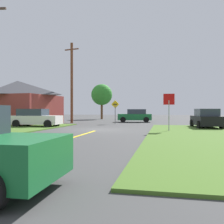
{
  "coord_description": "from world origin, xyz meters",
  "views": [
    {
      "loc": [
        4.9,
        -18.46,
        1.52
      ],
      "look_at": [
        0.28,
        3.68,
        1.34
      ],
      "focal_mm": 39.99,
      "sensor_mm": 36.0,
      "label": 1
    }
  ],
  "objects_px": {
    "utility_pole_mid": "(72,82)",
    "car_on_crossroad": "(206,119)",
    "direction_sign": "(115,109)",
    "car_approaching_junction": "(135,116)",
    "oak_tree_left": "(102,95)",
    "stop_sign": "(169,105)",
    "barn": "(17,102)",
    "parked_car_near_building": "(36,118)"
  },
  "relations": [
    {
      "from": "car_on_crossroad",
      "to": "oak_tree_left",
      "type": "distance_m",
      "value": 23.15
    },
    {
      "from": "barn",
      "to": "car_approaching_junction",
      "type": "bearing_deg",
      "value": 25.97
    },
    {
      "from": "car_approaching_junction",
      "to": "oak_tree_left",
      "type": "bearing_deg",
      "value": -61.21
    },
    {
      "from": "barn",
      "to": "car_on_crossroad",
      "type": "bearing_deg",
      "value": -9.61
    },
    {
      "from": "car_approaching_junction",
      "to": "barn",
      "type": "xyz_separation_m",
      "value": [
        -12.49,
        -6.08,
        1.59
      ]
    },
    {
      "from": "car_approaching_junction",
      "to": "direction_sign",
      "type": "relative_size",
      "value": 1.66
    },
    {
      "from": "car_approaching_junction",
      "to": "barn",
      "type": "bearing_deg",
      "value": 18.77
    },
    {
      "from": "stop_sign",
      "to": "car_approaching_junction",
      "type": "bearing_deg",
      "value": -74.62
    },
    {
      "from": "car_on_crossroad",
      "to": "barn",
      "type": "xyz_separation_m",
      "value": [
        -19.46,
        3.3,
        1.59
      ]
    },
    {
      "from": "parked_car_near_building",
      "to": "utility_pole_mid",
      "type": "relative_size",
      "value": 0.47
    },
    {
      "from": "car_on_crossroad",
      "to": "parked_car_near_building",
      "type": "bearing_deg",
      "value": 89.4
    },
    {
      "from": "car_approaching_junction",
      "to": "parked_car_near_building",
      "type": "distance_m",
      "value": 13.21
    },
    {
      "from": "car_approaching_junction",
      "to": "oak_tree_left",
      "type": "xyz_separation_m",
      "value": [
        -6.6,
        9.09,
        3.25
      ]
    },
    {
      "from": "car_on_crossroad",
      "to": "direction_sign",
      "type": "height_order",
      "value": "direction_sign"
    },
    {
      "from": "stop_sign",
      "to": "car_approaching_junction",
      "type": "height_order",
      "value": "stop_sign"
    },
    {
      "from": "car_approaching_junction",
      "to": "direction_sign",
      "type": "bearing_deg",
      "value": 61.04
    },
    {
      "from": "direction_sign",
      "to": "oak_tree_left",
      "type": "distance_m",
      "value": 14.44
    },
    {
      "from": "oak_tree_left",
      "to": "barn",
      "type": "bearing_deg",
      "value": -111.22
    },
    {
      "from": "direction_sign",
      "to": "barn",
      "type": "bearing_deg",
      "value": -170.47
    },
    {
      "from": "car_on_crossroad",
      "to": "direction_sign",
      "type": "distance_m",
      "value": 10.1
    },
    {
      "from": "car_on_crossroad",
      "to": "parked_car_near_building",
      "type": "height_order",
      "value": "same"
    },
    {
      "from": "stop_sign",
      "to": "parked_car_near_building",
      "type": "xyz_separation_m",
      "value": [
        -11.58,
        2.67,
        -1.07
      ]
    },
    {
      "from": "car_approaching_junction",
      "to": "parked_car_near_building",
      "type": "height_order",
      "value": "same"
    },
    {
      "from": "direction_sign",
      "to": "barn",
      "type": "distance_m",
      "value": 10.96
    },
    {
      "from": "stop_sign",
      "to": "car_on_crossroad",
      "type": "xyz_separation_m",
      "value": [
        3.07,
        4.03,
        -1.07
      ]
    },
    {
      "from": "car_on_crossroad",
      "to": "utility_pole_mid",
      "type": "height_order",
      "value": "utility_pole_mid"
    },
    {
      "from": "stop_sign",
      "to": "utility_pole_mid",
      "type": "relative_size",
      "value": 0.29
    },
    {
      "from": "parked_car_near_building",
      "to": "oak_tree_left",
      "type": "xyz_separation_m",
      "value": [
        1.09,
        19.83,
        3.25
      ]
    },
    {
      "from": "stop_sign",
      "to": "oak_tree_left",
      "type": "distance_m",
      "value": 24.92
    },
    {
      "from": "stop_sign",
      "to": "barn",
      "type": "xyz_separation_m",
      "value": [
        -16.38,
        7.33,
        0.52
      ]
    },
    {
      "from": "car_approaching_junction",
      "to": "utility_pole_mid",
      "type": "relative_size",
      "value": 0.47
    },
    {
      "from": "car_approaching_junction",
      "to": "oak_tree_left",
      "type": "distance_m",
      "value": 11.69
    },
    {
      "from": "parked_car_near_building",
      "to": "utility_pole_mid",
      "type": "bearing_deg",
      "value": 79.66
    },
    {
      "from": "stop_sign",
      "to": "oak_tree_left",
      "type": "relative_size",
      "value": 0.46
    },
    {
      "from": "car_on_crossroad",
      "to": "oak_tree_left",
      "type": "xyz_separation_m",
      "value": [
        -13.57,
        18.47,
        3.26
      ]
    },
    {
      "from": "direction_sign",
      "to": "car_on_crossroad",
      "type": "bearing_deg",
      "value": -30.5
    },
    {
      "from": "stop_sign",
      "to": "car_on_crossroad",
      "type": "height_order",
      "value": "stop_sign"
    },
    {
      "from": "direction_sign",
      "to": "oak_tree_left",
      "type": "relative_size",
      "value": 0.45
    },
    {
      "from": "car_on_crossroad",
      "to": "car_approaching_junction",
      "type": "bearing_deg",
      "value": 30.68
    },
    {
      "from": "utility_pole_mid",
      "to": "oak_tree_left",
      "type": "xyz_separation_m",
      "value": [
        0.24,
        13.15,
        -0.67
      ]
    },
    {
      "from": "car_on_crossroad",
      "to": "oak_tree_left",
      "type": "height_order",
      "value": "oak_tree_left"
    },
    {
      "from": "utility_pole_mid",
      "to": "car_on_crossroad",
      "type": "bearing_deg",
      "value": -21.06
    }
  ]
}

